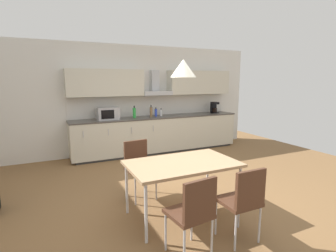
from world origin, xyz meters
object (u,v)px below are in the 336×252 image
(bottle_brown, at_px, (151,112))
(microwave, at_px, (108,113))
(coffee_maker, at_px, (214,107))
(pendant_lamp, at_px, (183,68))
(chair_far_left, at_px, (139,163))
(bottle_blue, at_px, (156,112))
(chair_near_right, at_px, (243,197))
(dining_table, at_px, (182,166))
(bottle_white, at_px, (161,113))
(chair_near_left, at_px, (194,209))
(bottle_green, at_px, (134,113))

(bottle_brown, bearing_deg, microwave, 178.37)
(coffee_maker, bearing_deg, pendant_lamp, -130.58)
(chair_far_left, bearing_deg, bottle_brown, 63.91)
(coffee_maker, relative_size, bottle_brown, 1.03)
(bottle_blue, distance_m, chair_near_right, 4.03)
(dining_table, xyz_separation_m, chair_far_left, (-0.33, 0.81, -0.16))
(chair_near_right, bearing_deg, coffee_maker, 59.10)
(coffee_maker, xyz_separation_m, pendant_lamp, (-2.67, -3.11, 0.88))
(bottle_blue, bearing_deg, chair_far_left, -118.39)
(bottle_white, distance_m, chair_far_left, 2.75)
(microwave, relative_size, bottle_brown, 1.64)
(dining_table, bearing_deg, microwave, 95.11)
(bottle_white, distance_m, bottle_blue, 0.14)
(coffee_maker, distance_m, bottle_white, 1.60)
(bottle_brown, relative_size, chair_near_left, 0.34)
(bottle_blue, relative_size, chair_far_left, 0.25)
(chair_near_right, bearing_deg, pendant_lamp, 111.42)
(pendant_lamp, bearing_deg, bottle_brown, 75.79)
(chair_near_left, bearing_deg, bottle_blue, 72.54)
(bottle_green, relative_size, chair_near_right, 0.33)
(microwave, height_order, pendant_lamp, pendant_lamp)
(bottle_white, relative_size, chair_far_left, 0.22)
(dining_table, height_order, chair_near_right, chair_near_right)
(microwave, relative_size, chair_near_left, 0.55)
(chair_near_left, bearing_deg, coffee_maker, 52.83)
(bottle_white, bearing_deg, bottle_green, -177.96)
(microwave, height_order, chair_near_right, microwave)
(bottle_brown, xyz_separation_m, bottle_blue, (0.16, 0.09, -0.03))
(bottle_blue, height_order, dining_table, bottle_blue)
(chair_far_left, distance_m, chair_near_right, 1.75)
(bottle_green, xyz_separation_m, chair_near_left, (-0.67, -3.92, -0.49))
(bottle_brown, bearing_deg, dining_table, -104.21)
(pendant_lamp, bearing_deg, chair_near_left, -110.83)
(coffee_maker, relative_size, dining_table, 0.21)
(bottle_green, distance_m, chair_far_left, 2.45)
(bottle_white, distance_m, bottle_brown, 0.31)
(microwave, height_order, coffee_maker, coffee_maker)
(bottle_brown, distance_m, pendant_lamp, 3.28)
(bottle_blue, relative_size, dining_table, 0.16)
(bottle_brown, relative_size, dining_table, 0.21)
(bottle_blue, xyz_separation_m, chair_near_right, (-0.62, -3.96, -0.46))
(bottle_green, xyz_separation_m, bottle_blue, (0.58, 0.04, -0.03))
(coffee_maker, bearing_deg, bottle_green, -179.82)
(bottle_brown, distance_m, chair_near_left, 4.05)
(bottle_blue, bearing_deg, dining_table, -106.57)
(bottle_brown, bearing_deg, coffee_maker, 1.70)
(bottle_green, height_order, bottle_brown, bottle_brown)
(coffee_maker, height_order, dining_table, coffee_maker)
(chair_near_right, relative_size, pendant_lamp, 2.72)
(bottle_white, height_order, bottle_green, bottle_green)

